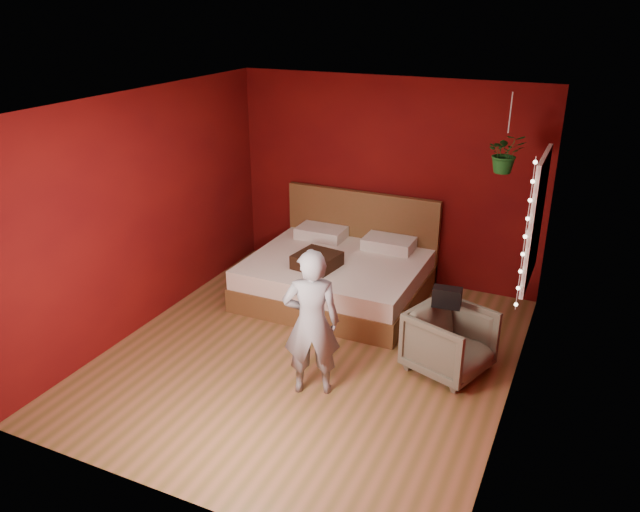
{
  "coord_description": "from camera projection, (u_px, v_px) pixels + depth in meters",
  "views": [
    {
      "loc": [
        2.45,
        -5.08,
        3.47
      ],
      "look_at": [
        -0.08,
        0.4,
        0.95
      ],
      "focal_mm": 35.0,
      "sensor_mm": 36.0,
      "label": 1
    }
  ],
  "objects": [
    {
      "name": "floor",
      "position": [
        311.0,
        354.0,
        6.54
      ],
      "size": [
        4.5,
        4.5,
        0.0
      ],
      "primitive_type": "plane",
      "color": "brown",
      "rests_on": "ground"
    },
    {
      "name": "room_walls",
      "position": [
        310.0,
        201.0,
        5.89
      ],
      "size": [
        4.04,
        4.54,
        2.62
      ],
      "color": "#610C0A",
      "rests_on": "ground"
    },
    {
      "name": "window",
      "position": [
        536.0,
        219.0,
        5.96
      ],
      "size": [
        0.05,
        0.97,
        1.27
      ],
      "color": "white",
      "rests_on": "room_walls"
    },
    {
      "name": "fairy_lights",
      "position": [
        525.0,
        237.0,
        5.53
      ],
      "size": [
        0.04,
        0.04,
        1.45
      ],
      "color": "silver",
      "rests_on": "room_walls"
    },
    {
      "name": "bed",
      "position": [
        339.0,
        273.0,
        7.72
      ],
      "size": [
        2.08,
        1.77,
        1.14
      ],
      "color": "brown",
      "rests_on": "ground"
    },
    {
      "name": "person",
      "position": [
        311.0,
        323.0,
        5.68
      ],
      "size": [
        0.62,
        0.53,
        1.44
      ],
      "primitive_type": "imported",
      "rotation": [
        0.0,
        0.0,
        3.56
      ],
      "color": "gray",
      "rests_on": "ground"
    },
    {
      "name": "armchair",
      "position": [
        450.0,
        341.0,
        6.13
      ],
      "size": [
        0.92,
        0.91,
        0.66
      ],
      "primitive_type": "imported",
      "rotation": [
        0.0,
        0.0,
        1.23
      ],
      "color": "#6C6A55",
      "rests_on": "ground"
    },
    {
      "name": "handbag",
      "position": [
        447.0,
        297.0,
        6.07
      ],
      "size": [
        0.29,
        0.17,
        0.2
      ],
      "primitive_type": "cube",
      "rotation": [
        0.0,
        0.0,
        0.11
      ],
      "color": "black",
      "rests_on": "armchair"
    },
    {
      "name": "throw_pillow",
      "position": [
        317.0,
        260.0,
        7.32
      ],
      "size": [
        0.53,
        0.53,
        0.17
      ],
      "primitive_type": "cube",
      "rotation": [
        0.0,
        0.0,
        -0.14
      ],
      "color": "#311B10",
      "rests_on": "bed"
    },
    {
      "name": "hanging_plant",
      "position": [
        506.0,
        153.0,
        6.38
      ],
      "size": [
        0.46,
        0.43,
        0.82
      ],
      "color": "silver",
      "rests_on": "room_walls"
    }
  ]
}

